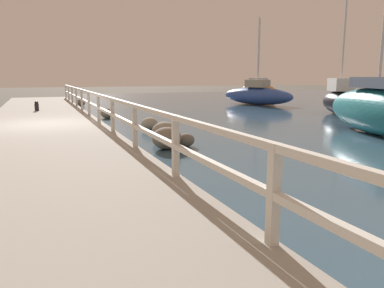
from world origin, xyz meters
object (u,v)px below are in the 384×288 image
at_px(sailboat_blue, 257,95).
at_px(sailboat_teal, 377,109).
at_px(sailboat_black, 340,99).
at_px(sailboat_orange, 258,90).
at_px(mooring_bollard, 37,106).

bearing_deg(sailboat_blue, sailboat_teal, -125.89).
relative_size(sailboat_black, sailboat_orange, 1.17).
distance_m(mooring_bollard, sailboat_orange, 19.47).
bearing_deg(sailboat_black, sailboat_blue, 117.58).
distance_m(mooring_bollard, sailboat_black, 15.18).
height_order(sailboat_blue, sailboat_teal, sailboat_teal).
height_order(sailboat_orange, sailboat_teal, sailboat_orange).
xyz_separation_m(mooring_bollard, sailboat_black, (14.70, -3.79, 0.20)).
height_order(sailboat_black, sailboat_orange, sailboat_black).
bearing_deg(sailboat_black, sailboat_orange, 100.13).
height_order(sailboat_black, sailboat_teal, sailboat_black).
distance_m(sailboat_black, sailboat_teal, 7.34).
xyz_separation_m(mooring_bollard, sailboat_blue, (14.11, 3.31, 0.11)).
bearing_deg(sailboat_blue, mooring_bollard, 172.58).
bearing_deg(sailboat_teal, sailboat_black, 71.94).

